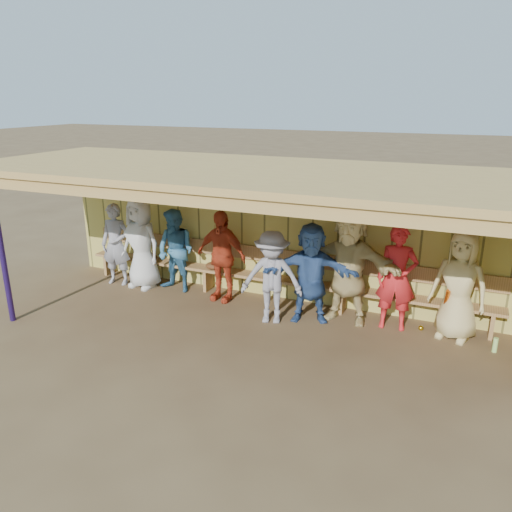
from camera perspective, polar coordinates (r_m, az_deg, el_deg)
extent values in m
plane|color=brown|center=(8.14, -0.98, -7.75)|extent=(90.00, 90.00, 0.00)
imported|color=#92929A|center=(9.95, -15.71, 1.28)|extent=(0.63, 0.47, 1.58)
imported|color=silver|center=(9.63, -12.99, 1.41)|extent=(0.91, 0.65, 1.73)
imported|color=teal|center=(9.34, -9.15, 0.57)|extent=(0.83, 0.69, 1.56)
imported|color=#BE3B1E|center=(8.82, -4.00, 0.01)|extent=(0.99, 0.48, 1.64)
imported|color=gray|center=(7.94, 1.81, -2.46)|extent=(1.10, 0.80, 1.52)
imported|color=#DAC17B|center=(8.06, 10.51, -1.07)|extent=(1.80, 0.73, 1.89)
imported|color=red|center=(8.01, 15.79, -2.43)|extent=(0.65, 0.46, 1.67)
imported|color=#D6BF78|center=(7.97, 22.21, -3.17)|extent=(0.94, 0.74, 1.68)
imported|color=#33538C|center=(8.02, 6.26, -1.94)|extent=(1.59, 0.88, 1.63)
cube|color=#C2B353|center=(8.90, 2.54, 2.74)|extent=(8.60, 0.20, 2.40)
cube|color=tan|center=(7.42, -1.08, 9.57)|extent=(8.80, 3.20, 0.10)
cube|color=tan|center=(6.12, -6.89, 6.42)|extent=(8.80, 0.10, 0.18)
cube|color=tan|center=(9.63, -22.45, 9.33)|extent=(0.08, 3.00, 0.16)
cube|color=tan|center=(8.98, -18.12, 9.26)|extent=(0.08, 3.00, 0.16)
cube|color=tan|center=(8.39, -13.14, 9.12)|extent=(0.08, 3.00, 0.16)
cube|color=tan|center=(7.87, -7.47, 8.88)|extent=(0.08, 3.00, 0.16)
cube|color=tan|center=(7.44, -1.08, 8.50)|extent=(0.08, 3.00, 0.16)
cube|color=tan|center=(7.11, 5.99, 7.96)|extent=(0.08, 3.00, 0.16)
cube|color=tan|center=(6.89, 13.60, 7.25)|extent=(0.08, 3.00, 0.16)
cube|color=tan|center=(6.80, 21.53, 6.36)|extent=(0.08, 3.00, 0.16)
cylinder|color=navy|center=(8.79, -27.06, 0.55)|extent=(0.09, 0.09, 2.40)
cube|color=#A87C48|center=(8.88, 1.81, -2.54)|extent=(7.60, 0.32, 0.05)
cube|color=#A87C48|center=(8.89, 2.21, 0.05)|extent=(7.60, 0.04, 0.26)
cube|color=#A87C48|center=(10.72, -16.41, -0.91)|extent=(0.06, 0.29, 0.40)
cube|color=#A87C48|center=(9.47, -5.50, -2.73)|extent=(0.06, 0.29, 0.40)
cube|color=#A87C48|center=(8.61, 9.85, -5.10)|extent=(0.06, 0.29, 0.40)
cube|color=#A87C48|center=(8.45, 25.33, -7.10)|extent=(0.06, 0.29, 0.40)
cylinder|color=#D26118|center=(8.17, 20.70, -5.81)|extent=(0.13, 0.41, 0.80)
sphere|color=gold|center=(8.33, 18.33, -7.82)|extent=(0.08, 0.08, 0.08)
ellipsoid|color=#593319|center=(9.96, -12.02, -0.07)|extent=(0.30, 0.24, 0.14)
ellipsoid|color=#593319|center=(9.24, -4.74, -1.14)|extent=(0.30, 0.24, 0.14)
ellipsoid|color=#593319|center=(9.26, -4.90, -1.12)|extent=(0.30, 0.24, 0.14)
cylinder|color=#95D56A|center=(8.51, 10.59, -2.82)|extent=(0.07, 0.07, 0.22)
cylinder|color=orange|center=(8.54, 9.47, -2.66)|extent=(0.07, 0.07, 0.22)
cylinder|color=#ACDE6F|center=(8.04, 25.66, -9.15)|extent=(0.07, 0.07, 0.22)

